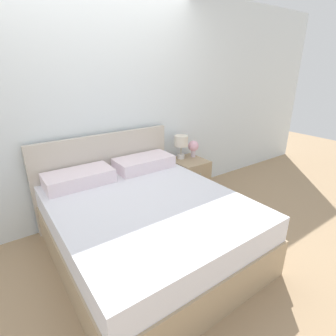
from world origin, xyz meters
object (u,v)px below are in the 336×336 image
at_px(bed, 144,222).
at_px(table_lamp, 181,143).
at_px(nightstand, 188,179).
at_px(flower_vase, 193,147).

xyz_separation_m(bed, table_lamp, (1.04, 0.76, 0.46)).
xyz_separation_m(nightstand, table_lamp, (-0.05, 0.12, 0.50)).
xyz_separation_m(table_lamp, flower_vase, (0.19, -0.04, -0.08)).
height_order(nightstand, table_lamp, table_lamp).
bearing_deg(table_lamp, flower_vase, -12.85).
relative_size(bed, nightstand, 3.47).
height_order(nightstand, flower_vase, flower_vase).
distance_m(nightstand, flower_vase, 0.45).
xyz_separation_m(bed, flower_vase, (1.23, 0.71, 0.38)).
bearing_deg(table_lamp, nightstand, -67.41).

